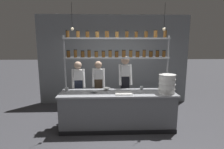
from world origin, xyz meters
name	(u,v)px	position (x,y,z in m)	size (l,w,h in m)	color
ground_plane	(117,127)	(0.00, 0.00, 0.00)	(40.00, 40.00, 0.00)	#3D3D42
back_wall	(114,60)	(0.00, 1.98, 1.53)	(5.21, 0.12, 3.06)	gray
prep_counter	(117,110)	(0.00, 0.00, 0.46)	(2.81, 0.76, 0.92)	slate
spice_shelf_unit	(117,50)	(0.00, 0.33, 1.93)	(2.70, 0.28, 2.44)	#999BA0
chef_left	(79,86)	(-1.04, 0.60, 0.93)	(0.39, 0.31, 1.62)	black
chef_center	(99,85)	(-0.49, 0.71, 0.93)	(0.36, 0.29, 1.62)	black
chef_right	(125,83)	(0.24, 0.57, 1.03)	(0.36, 0.31, 1.76)	black
container_stack	(167,84)	(1.18, -0.11, 1.15)	(0.40, 0.40, 0.46)	white
cutting_board	(124,93)	(0.13, -0.14, 0.93)	(0.40, 0.26, 0.02)	silver
prep_bowl_near_left	(94,92)	(-0.57, 0.00, 0.94)	(0.17, 0.17, 0.05)	#B2B7BC
prep_bowl_center_front	(106,89)	(-0.27, 0.20, 0.95)	(0.21, 0.21, 0.06)	silver
serving_cup_front	(67,89)	(-1.26, 0.15, 0.97)	(0.09, 0.09, 0.09)	#B2B7BC
serving_cup_by_board	(142,88)	(0.64, 0.25, 0.96)	(0.08, 0.08, 0.08)	#B2B7BC
pendant_light_row	(119,28)	(0.02, 0.00, 2.45)	(2.19, 0.07, 0.62)	black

